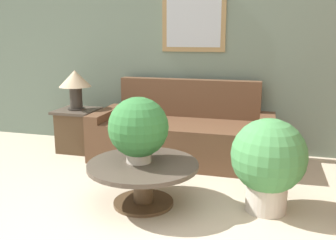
# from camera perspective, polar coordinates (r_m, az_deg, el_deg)

# --- Properties ---
(wall_back) EXTENTS (7.29, 0.09, 2.60)m
(wall_back) POSITION_cam_1_polar(r_m,az_deg,el_deg) (5.01, 6.38, 10.27)
(wall_back) COLOR slate
(wall_back) RESTS_ON ground_plane
(couch_main) EXTENTS (2.20, 0.91, 0.97)m
(couch_main) POSITION_cam_1_polar(r_m,az_deg,el_deg) (4.67, 2.28, -2.27)
(couch_main) COLOR brown
(couch_main) RESTS_ON ground_plane
(coffee_table) EXTENTS (1.01, 1.01, 0.40)m
(coffee_table) POSITION_cam_1_polar(r_m,az_deg,el_deg) (3.44, -3.82, -8.24)
(coffee_table) COLOR #4C3823
(coffee_table) RESTS_ON ground_plane
(side_table) EXTENTS (0.52, 0.52, 0.56)m
(side_table) POSITION_cam_1_polar(r_m,az_deg,el_deg) (5.15, -13.58, -1.44)
(side_table) COLOR #4C3823
(side_table) RESTS_ON ground_plane
(table_lamp) EXTENTS (0.42, 0.42, 0.52)m
(table_lamp) POSITION_cam_1_polar(r_m,az_deg,el_deg) (5.03, -13.96, 5.59)
(table_lamp) COLOR #2D2823
(table_lamp) RESTS_ON side_table
(potted_plant_on_table) EXTENTS (0.54, 0.54, 0.60)m
(potted_plant_on_table) POSITION_cam_1_polar(r_m,az_deg,el_deg) (3.35, -4.54, -1.26)
(potted_plant_on_table) COLOR beige
(potted_plant_on_table) RESTS_ON coffee_table
(potted_plant_floor) EXTENTS (0.65, 0.65, 0.84)m
(potted_plant_floor) POSITION_cam_1_polar(r_m,az_deg,el_deg) (3.37, 15.05, -5.95)
(potted_plant_floor) COLOR beige
(potted_plant_floor) RESTS_ON ground_plane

